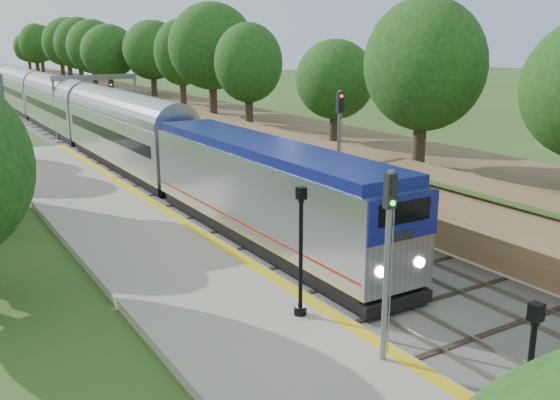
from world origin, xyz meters
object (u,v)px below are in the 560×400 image
signal_platform (388,246)px  lamppost_far (301,259)px  train (39,101)px  signal_farside (339,139)px  signal_gantry (95,89)px

signal_platform → lamppost_far: bearing=96.0°
train → signal_platform: size_ratio=22.17×
lamppost_far → signal_farside: bearing=48.3°
signal_platform → signal_farside: signal_farside is taller
train → lamppost_far: 61.95m
signal_gantry → signal_farside: size_ratio=1.22×
lamppost_far → signal_platform: size_ratio=0.79×
signal_gantry → train: signal_gantry is taller
signal_farside → signal_gantry: bearing=96.0°
signal_farside → train: bearing=96.9°
signal_gantry → signal_platform: bearing=-96.2°
signal_gantry → lamppost_far: signal_gantry is taller
train → lamppost_far: train is taller
train → signal_platform: (-2.90, -65.77, 1.55)m
train → lamppost_far: (-3.31, -61.86, 0.02)m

